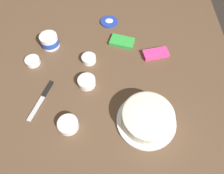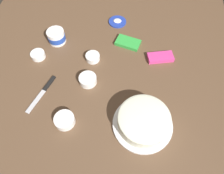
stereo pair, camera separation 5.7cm
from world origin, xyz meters
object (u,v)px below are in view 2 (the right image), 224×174
Objects in this scene: frosted_cake at (143,121)px; candy_box_upper at (160,57)px; frosting_tub at (56,36)px; sprinkle_bowl_yellow at (88,80)px; sprinkle_bowl_rainbow at (38,55)px; candy_box_lower at (128,43)px; sprinkle_bowl_blue at (93,57)px; frosting_tub_lid at (117,22)px; spreading_knife at (44,90)px; sprinkle_bowl_orange at (65,120)px.

candy_box_upper is at bearing -101.02° from frosted_cake.
frosting_tub is 0.36m from sprinkle_bowl_yellow.
candy_box_lower is at bearing -161.60° from sprinkle_bowl_rainbow.
sprinkle_bowl_yellow reaches higher than sprinkle_bowl_blue.
sprinkle_bowl_rainbow is (0.41, 0.34, 0.01)m from frosting_tub_lid.
frosting_tub_lid is 0.49× the size of spreading_knife.
sprinkle_bowl_orange is at bearing 123.92° from sprinkle_bowl_rainbow.
sprinkle_bowl_yellow is at bearing 73.59° from candy_box_lower.
frosted_cake is 3.50× the size of sprinkle_bowl_rainbow.
sprinkle_bowl_rainbow reaches higher than spreading_knife.
sprinkle_bowl_blue is at bearing 154.79° from frosting_tub.
sprinkle_bowl_rainbow is 0.56× the size of candy_box_upper.
candy_box_lower is at bearing -77.57° from frosted_cake.
spreading_knife is 1.63× the size of candy_box_lower.
candy_box_lower is (-0.42, -0.03, -0.03)m from frosting_tub.
sprinkle_bowl_orange is at bearing 134.60° from spreading_knife.
frosted_cake is 3.03× the size of sprinkle_bowl_yellow.
frosting_tub is 1.29× the size of sprinkle_bowl_rainbow.
frosting_tub is at bearing 31.91° from frosting_tub_lid.
sprinkle_bowl_blue reaches higher than sprinkle_bowl_rainbow.
candy_box_upper is (-0.44, -0.44, -0.01)m from sprinkle_bowl_orange.
frosted_cake is at bearing 117.74° from candy_box_lower.
sprinkle_bowl_yellow is 0.64× the size of candy_box_upper.
sprinkle_bowl_yellow is (0.30, -0.20, -0.02)m from frosted_cake.
frosted_cake is 1.98× the size of candy_box_lower.
spreading_knife is 1.61× the size of candy_box_upper.
sprinkle_bowl_yellow is (0.10, 0.48, 0.02)m from frosting_tub_lid.
spreading_knife is 0.32m from sprinkle_bowl_blue.
frosting_tub is 0.35m from spreading_knife.
candy_box_upper reaches higher than candy_box_lower.
sprinkle_bowl_yellow reaches higher than candy_box_lower.
frosting_tub is 0.45× the size of spreading_knife.
sprinkle_bowl_orange is (-0.17, 0.50, -0.02)m from frosting_tub.
sprinkle_bowl_orange and sprinkle_bowl_yellow have the same top height.
sprinkle_bowl_rainbow is at bearing -23.08° from sprinkle_bowl_yellow.
candy_box_upper is (-0.38, -0.05, -0.01)m from sprinkle_bowl_blue.
frosted_cake reaches higher than sprinkle_bowl_orange.
sprinkle_bowl_blue is 0.40m from sprinkle_bowl_orange.
frosted_cake is 0.52m from candy_box_lower.
candy_box_upper is at bearing -151.08° from sprinkle_bowl_yellow.
frosting_tub_lid is at bearing -140.30° from sprinkle_bowl_rainbow.
sprinkle_bowl_blue is at bearing 52.72° from candy_box_lower.
frosted_cake reaches higher than sprinkle_bowl_yellow.
sprinkle_bowl_blue is (0.10, 0.32, 0.01)m from frosting_tub_lid.
sprinkle_bowl_orange is at bearing 80.34° from candy_box_lower.
candy_box_lower is (-0.19, -0.14, -0.01)m from sprinkle_bowl_blue.
spreading_knife is 0.23m from sprinkle_bowl_yellow.
candy_box_upper is (-0.19, 0.09, 0.00)m from candy_box_lower.
sprinkle_bowl_blue is 0.57× the size of candy_box_lower.
sprinkle_bowl_blue is at bearing -50.44° from frosted_cake.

